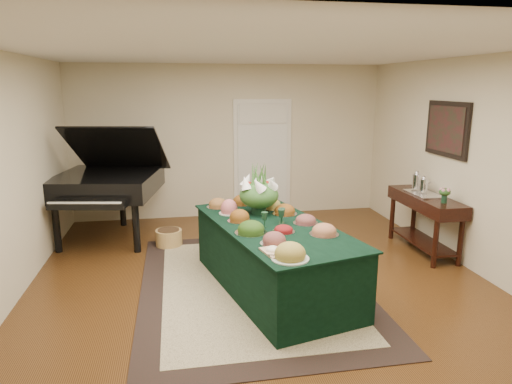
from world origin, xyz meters
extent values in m
plane|color=black|center=(0.00, 0.00, 0.00)|extent=(6.00, 6.00, 0.00)
cube|color=black|center=(-0.14, -0.10, 0.01)|extent=(2.58, 3.61, 0.01)
cube|color=beige|center=(-0.14, -0.10, 0.01)|extent=(2.06, 3.10, 0.01)
cube|color=silver|center=(0.60, 2.98, 1.05)|extent=(1.05, 0.04, 2.10)
cube|color=silver|center=(0.60, 2.96, 1.00)|extent=(0.90, 0.06, 2.00)
cube|color=black|center=(0.11, -0.25, 0.39)|extent=(1.61, 2.55, 0.77)
cube|color=black|center=(0.11, -0.25, 0.78)|extent=(1.68, 2.62, 0.02)
cylinder|color=silver|center=(-0.03, -0.88, 0.79)|extent=(0.29, 0.29, 0.01)
ellipsoid|color=brown|center=(-0.03, -0.88, 0.84)|extent=(0.23, 0.23, 0.09)
cylinder|color=silver|center=(0.22, 0.44, 0.79)|extent=(0.31, 0.31, 0.01)
ellipsoid|color=#AF993F|center=(0.22, 0.44, 0.85)|extent=(0.25, 0.25, 0.09)
cylinder|color=silver|center=(0.48, -0.27, 0.79)|extent=(0.29, 0.29, 0.01)
ellipsoid|color=brown|center=(0.48, -0.27, 0.84)|extent=(0.24, 0.24, 0.07)
cylinder|color=silver|center=(-0.34, 0.31, 0.79)|extent=(0.26, 0.26, 0.01)
ellipsoid|color=#E27174|center=(-0.34, 0.31, 0.86)|extent=(0.21, 0.21, 0.13)
cylinder|color=silver|center=(0.17, 0.80, 0.79)|extent=(0.30, 0.30, 0.01)
ellipsoid|color=#F8FA9C|center=(0.17, 0.80, 0.83)|extent=(0.24, 0.24, 0.07)
cylinder|color=silver|center=(0.03, -1.30, 0.79)|extent=(0.35, 0.35, 0.01)
ellipsoid|color=#AF993F|center=(0.03, -1.30, 0.85)|extent=(0.29, 0.29, 0.11)
cylinder|color=silver|center=(-0.20, -0.50, 0.79)|extent=(0.35, 0.35, 0.01)
ellipsoid|color=#295014|center=(-0.20, -0.50, 0.85)|extent=(0.29, 0.29, 0.10)
cylinder|color=silver|center=(0.56, -0.69, 0.79)|extent=(0.32, 0.32, 0.01)
ellipsoid|color=#B26C47|center=(0.56, -0.69, 0.84)|extent=(0.26, 0.26, 0.08)
cylinder|color=silver|center=(-0.12, 0.71, 0.79)|extent=(0.28, 0.28, 0.01)
ellipsoid|color=brown|center=(-0.12, 0.71, 0.84)|extent=(0.23, 0.23, 0.09)
cylinder|color=silver|center=(-0.26, -0.04, 0.79)|extent=(0.28, 0.28, 0.01)
ellipsoid|color=brown|center=(-0.26, -0.04, 0.85)|extent=(0.23, 0.23, 0.10)
cylinder|color=silver|center=(-0.44, 0.62, 0.79)|extent=(0.30, 0.30, 0.01)
ellipsoid|color=brown|center=(-0.44, 0.62, 0.84)|extent=(0.24, 0.24, 0.08)
cylinder|color=silver|center=(0.15, -0.53, 0.79)|extent=(0.25, 0.25, 0.01)
ellipsoid|color=maroon|center=(0.15, -0.53, 0.83)|extent=(0.20, 0.20, 0.05)
cylinder|color=silver|center=(0.33, 0.15, 0.79)|extent=(0.31, 0.31, 0.01)
ellipsoid|color=brown|center=(0.33, 0.15, 0.84)|extent=(0.25, 0.25, 0.09)
cube|color=tan|center=(-0.02, -1.12, 0.80)|extent=(0.37, 0.37, 0.02)
ellipsoid|color=beige|center=(-0.09, -1.09, 0.85)|extent=(0.14, 0.14, 0.08)
ellipsoid|color=beige|center=(0.04, -1.04, 0.84)|extent=(0.12, 0.12, 0.07)
cube|color=orange|center=(0.05, -1.18, 0.83)|extent=(0.11, 0.11, 0.05)
cylinder|color=#143220|center=(0.03, 0.25, 0.88)|extent=(0.19, 0.19, 0.19)
ellipsoid|color=#2E5A24|center=(0.03, 0.25, 1.02)|extent=(0.48, 0.48, 0.32)
cylinder|color=black|center=(-2.66, 1.50, 0.36)|extent=(0.10, 0.10, 0.72)
cylinder|color=black|center=(-1.55, 1.30, 0.36)|extent=(0.10, 0.10, 0.72)
cylinder|color=black|center=(-1.88, 2.67, 0.36)|extent=(0.10, 0.10, 0.72)
cube|color=black|center=(-2.00, 2.01, 0.88)|extent=(1.69, 1.78, 0.31)
cube|color=black|center=(-2.15, 1.15, 0.77)|extent=(1.05, 0.40, 0.10)
cube|color=black|center=(-1.82, 2.13, 1.38)|extent=(1.56, 1.35, 0.80)
cylinder|color=#AC8245|center=(-1.11, 1.49, 0.12)|extent=(0.39, 0.39, 0.24)
cylinder|color=black|center=(2.31, 0.01, 0.32)|extent=(0.07, 0.07, 0.65)
cylinder|color=black|center=(2.68, 0.01, 0.32)|extent=(0.07, 0.07, 0.65)
cylinder|color=black|center=(2.31, 1.22, 0.32)|extent=(0.07, 0.07, 0.65)
cylinder|color=black|center=(2.68, 1.22, 0.32)|extent=(0.07, 0.07, 0.65)
cube|color=black|center=(2.50, 0.61, 0.74)|extent=(0.45, 1.43, 0.18)
cube|color=black|center=(2.50, 0.61, 0.15)|extent=(0.38, 1.26, 0.03)
cube|color=silver|center=(2.50, 0.69, 0.83)|extent=(0.34, 0.58, 0.02)
cylinder|color=#143220|center=(2.50, 0.19, 0.88)|extent=(0.07, 0.07, 0.11)
ellipsoid|color=pink|center=(2.50, 0.19, 0.98)|extent=(0.16, 0.16, 0.11)
cube|color=black|center=(2.72, 0.61, 1.75)|extent=(0.04, 0.95, 0.75)
cube|color=#47131C|center=(2.69, 0.61, 1.75)|extent=(0.01, 0.82, 0.62)
camera|label=1|loc=(-0.97, -5.09, 2.33)|focal=32.00mm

